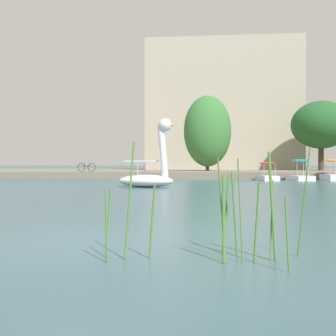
# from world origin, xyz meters

# --- Properties ---
(ground_plane) EXTENTS (635.45, 635.45, 0.00)m
(ground_plane) POSITION_xyz_m (0.00, 0.00, 0.00)
(ground_plane) COLOR #385966
(shore_bank_far) EXTENTS (148.12, 25.48, 0.57)m
(shore_bank_far) POSITION_xyz_m (0.00, 40.74, 0.29)
(shore_bank_far) COLOR slate
(shore_bank_far) RESTS_ON ground_plane
(swan_boat) EXTENTS (3.30, 2.18, 3.56)m
(swan_boat) POSITION_xyz_m (-1.21, 16.42, 0.78)
(swan_boat) COLOR white
(swan_boat) RESTS_ON ground_plane
(pedal_boat_red) EXTENTS (1.55, 2.41, 1.36)m
(pedal_boat_red) POSITION_xyz_m (6.15, 26.39, 0.43)
(pedal_boat_red) COLOR white
(pedal_boat_red) RESTS_ON ground_plane
(pedal_boat_teal) EXTENTS (1.81, 2.46, 1.56)m
(pedal_boat_teal) POSITION_xyz_m (8.54, 26.50, 0.41)
(pedal_boat_teal) COLOR white
(pedal_boat_teal) RESTS_ON ground_plane
(pedal_boat_orange) EXTENTS (1.47, 2.20, 1.56)m
(pedal_boat_orange) POSITION_xyz_m (10.92, 26.78, 0.45)
(pedal_boat_orange) COLOR white
(pedal_boat_orange) RESTS_ON ground_plane
(tree_willow_near_path) EXTENTS (6.33, 6.33, 7.11)m
(tree_willow_near_path) POSITION_xyz_m (1.81, 35.86, 4.32)
(tree_willow_near_path) COLOR #4C3823
(tree_willow_near_path) RESTS_ON shore_bank_far
(tree_broadleaf_left) EXTENTS (8.38, 8.38, 6.97)m
(tree_broadleaf_left) POSITION_xyz_m (13.17, 39.45, 5.13)
(tree_broadleaf_left) COLOR #423323
(tree_broadleaf_left) RESTS_ON shore_bank_far
(bicycle_parked) EXTENTS (1.64, 0.49, 0.73)m
(bicycle_parked) POSITION_xyz_m (-8.18, 29.64, 0.93)
(bicycle_parked) COLOR black
(bicycle_parked) RESTS_ON shore_bank_far
(apartment_block) EXTENTS (18.05, 8.40, 15.07)m
(apartment_block) POSITION_xyz_m (3.67, 47.97, 8.11)
(apartment_block) COLOR #B2A893
(apartment_block) RESTS_ON shore_bank_far
(reed_clump_foreground) EXTENTS (2.65, 1.13, 1.50)m
(reed_clump_foreground) POSITION_xyz_m (1.98, -1.16, 0.58)
(reed_clump_foreground) COLOR #4C7F33
(reed_clump_foreground) RESTS_ON ground_plane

